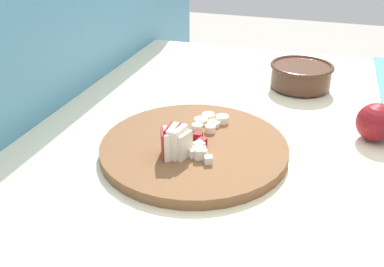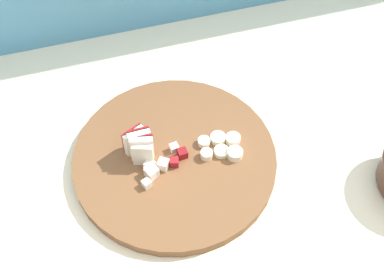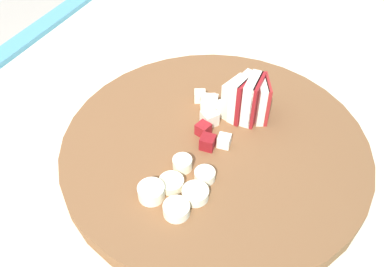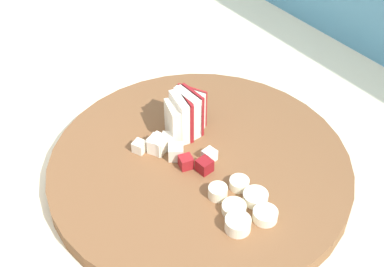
# 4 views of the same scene
# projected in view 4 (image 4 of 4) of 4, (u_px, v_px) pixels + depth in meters

# --- Properties ---
(tile_backsplash) EXTENTS (2.40, 0.04, 1.47)m
(tile_backsplash) POSITION_uv_depth(u_px,v_px,m) (353.00, 120.00, 1.03)
(tile_backsplash) COLOR #4C8EB2
(tile_backsplash) RESTS_ON ground
(cutting_board) EXTENTS (0.38, 0.38, 0.02)m
(cutting_board) POSITION_uv_depth(u_px,v_px,m) (200.00, 169.00, 0.71)
(cutting_board) COLOR brown
(cutting_board) RESTS_ON tiled_countertop
(apple_wedge_fan) EXTENTS (0.05, 0.06, 0.06)m
(apple_wedge_fan) POSITION_uv_depth(u_px,v_px,m) (184.00, 114.00, 0.72)
(apple_wedge_fan) COLOR #B22D23
(apple_wedge_fan) RESTS_ON cutting_board
(apple_dice_pile) EXTENTS (0.10, 0.08, 0.02)m
(apple_dice_pile) POSITION_uv_depth(u_px,v_px,m) (172.00, 150.00, 0.70)
(apple_dice_pile) COLOR beige
(apple_dice_pile) RESTS_ON cutting_board
(banana_slice_rows) EXTENTS (0.08, 0.07, 0.02)m
(banana_slice_rows) POSITION_uv_depth(u_px,v_px,m) (242.00, 206.00, 0.64)
(banana_slice_rows) COLOR #F4EAC6
(banana_slice_rows) RESTS_ON cutting_board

